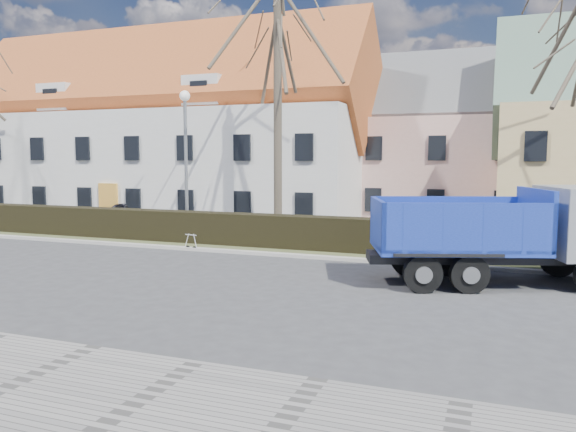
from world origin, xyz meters
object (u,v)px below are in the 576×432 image
at_px(streetlight, 186,165).
at_px(cart_frame, 187,241).
at_px(dump_truck, 489,234).
at_px(parked_car_a, 133,212).

xyz_separation_m(streetlight, cart_frame, (1.38, -2.37, -2.92)).
relative_size(dump_truck, parked_car_a, 2.07).
bearing_deg(cart_frame, dump_truck, -10.86).
xyz_separation_m(dump_truck, streetlight, (-12.57, 4.52, 1.83)).
distance_m(dump_truck, streetlight, 13.48).
distance_m(streetlight, parked_car_a, 7.92).
height_order(streetlight, parked_car_a, streetlight).
distance_m(dump_truck, cart_frame, 11.45).
xyz_separation_m(dump_truck, parked_car_a, (-18.59, 8.91, -0.86)).
distance_m(streetlight, cart_frame, 4.01).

